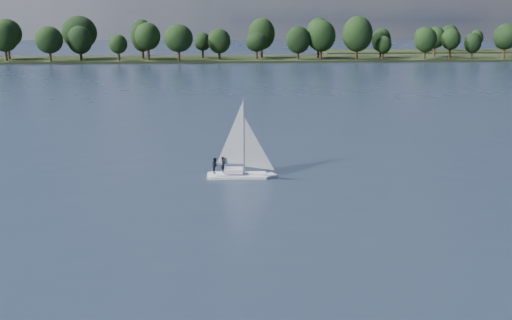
{
  "coord_description": "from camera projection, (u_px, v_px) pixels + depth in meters",
  "views": [
    {
      "loc": [
        -2.6,
        -18.65,
        15.22
      ],
      "look_at": [
        1.27,
        33.0,
        2.5
      ],
      "focal_mm": 40.0,
      "sensor_mm": 36.0,
      "label": 1
    }
  ],
  "objects": [
    {
      "name": "ground",
      "position": [
        226.0,
        95.0,
        118.73
      ],
      "size": [
        700.0,
        700.0,
        0.0
      ],
      "primitive_type": "plane",
      "color": "#233342",
      "rests_on": "ground"
    },
    {
      "name": "treeline",
      "position": [
        178.0,
        39.0,
        220.88
      ],
      "size": [
        562.16,
        73.79,
        18.38
      ],
      "color": "black",
      "rests_on": "ground"
    },
    {
      "name": "sailboat",
      "position": [
        237.0,
        155.0,
        56.17
      ],
      "size": [
        6.33,
        2.02,
        8.24
      ],
      "rotation": [
        0.0,
        0.0,
        -0.04
      ],
      "color": "white",
      "rests_on": "ground"
    },
    {
      "name": "far_shore",
      "position": [
        219.0,
        60.0,
        227.19
      ],
      "size": [
        660.0,
        40.0,
        1.5
      ],
      "primitive_type": "cube",
      "color": "black",
      "rests_on": "ground"
    }
  ]
}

